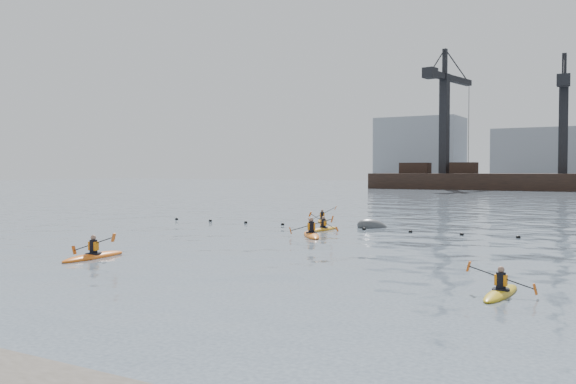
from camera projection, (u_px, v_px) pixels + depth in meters
The scene contains 9 objects.
ground at pixel (113, 300), 17.01m from camera, with size 400.00×400.00×0.00m, color #3C4758.
float_line at pixel (388, 230), 36.71m from camera, with size 33.24×0.73×0.24m.
barge_pier at pixel (561, 180), 112.02m from camera, with size 72.00×19.30×29.50m.
kayaker_0 at pixel (94, 255), 25.29m from camera, with size 2.34×3.46×1.22m.
kayaker_1 at pixel (501, 292), 17.77m from camera, with size 2.03×3.01×1.03m.
kayaker_2 at pixel (311, 234), 33.75m from camera, with size 2.71×3.41×1.27m.
kayaker_3 at pixel (323, 229), 37.11m from camera, with size 2.12×3.08×1.21m.
kayaker_5 at pixel (322, 220), 43.83m from camera, with size 1.97×2.97×1.22m.
mooring_buoy at pixel (373, 227), 38.90m from camera, with size 2.09×1.23×1.04m, color #3B3E40.
Camera 1 is at (12.74, -12.13, 3.63)m, focal length 38.00 mm.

